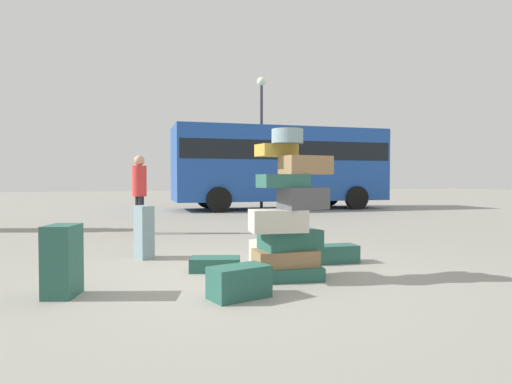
# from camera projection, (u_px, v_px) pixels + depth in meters

# --- Properties ---
(ground_plane) EXTENTS (80.00, 80.00, 0.00)m
(ground_plane) POSITION_uv_depth(u_px,v_px,m) (254.00, 277.00, 5.26)
(ground_plane) COLOR gray
(suitcase_tower) EXTENTS (0.99, 0.66, 1.75)m
(suitcase_tower) POSITION_uv_depth(u_px,v_px,m) (289.00, 218.00, 5.13)
(suitcase_tower) COLOR #26594C
(suitcase_tower) RESTS_ON ground
(suitcase_teal_left_side) EXTENTS (0.73, 0.37, 0.25)m
(suitcase_teal_left_side) POSITION_uv_depth(u_px,v_px,m) (332.00, 254.00, 6.17)
(suitcase_teal_left_side) COLOR #26594C
(suitcase_teal_left_side) RESTS_ON ground
(suitcase_teal_foreground_near) EXTENTS (0.65, 0.47, 0.32)m
(suitcase_teal_foreground_near) POSITION_uv_depth(u_px,v_px,m) (239.00, 282.00, 4.33)
(suitcase_teal_foreground_near) COLOR #26594C
(suitcase_teal_foreground_near) RESTS_ON ground
(suitcase_cream_upright_blue) EXTENTS (0.73, 0.48, 0.32)m
(suitcase_cream_upright_blue) POSITION_uv_depth(u_px,v_px,m) (276.00, 251.00, 6.20)
(suitcase_cream_upright_blue) COLOR beige
(suitcase_cream_upright_blue) RESTS_ON ground
(suitcase_teal_white_trunk) EXTENTS (0.39, 0.46, 0.72)m
(suitcase_teal_white_trunk) POSITION_uv_depth(u_px,v_px,m) (62.00, 261.00, 4.39)
(suitcase_teal_white_trunk) COLOR #26594C
(suitcase_teal_white_trunk) RESTS_ON ground
(suitcase_slate_right_side) EXTENTS (0.29, 0.39, 0.78)m
(suitcase_slate_right_side) POSITION_uv_depth(u_px,v_px,m) (144.00, 232.00, 6.51)
(suitcase_slate_right_side) COLOR gray
(suitcase_slate_right_side) RESTS_ON ground
(suitcase_teal_behind_tower) EXTENTS (0.71, 0.53, 0.18)m
(suitcase_teal_behind_tower) POSITION_uv_depth(u_px,v_px,m) (215.00, 264.00, 5.61)
(suitcase_teal_behind_tower) COLOR #26594C
(suitcase_teal_behind_tower) RESTS_ON ground
(person_bearded_onlooker) EXTENTS (0.30, 0.33, 1.68)m
(person_bearded_onlooker) POSITION_uv_depth(u_px,v_px,m) (139.00, 187.00, 9.44)
(person_bearded_onlooker) COLOR black
(person_bearded_onlooker) RESTS_ON ground
(parked_bus) EXTENTS (8.40, 3.04, 3.15)m
(parked_bus) POSITION_uv_depth(u_px,v_px,m) (280.00, 162.00, 17.40)
(parked_bus) COLOR #1E4CA5
(parked_bus) RESTS_ON ground
(lamp_post) EXTENTS (0.36, 0.36, 5.32)m
(lamp_post) POSITION_uv_depth(u_px,v_px,m) (261.00, 121.00, 17.96)
(lamp_post) COLOR #333338
(lamp_post) RESTS_ON ground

